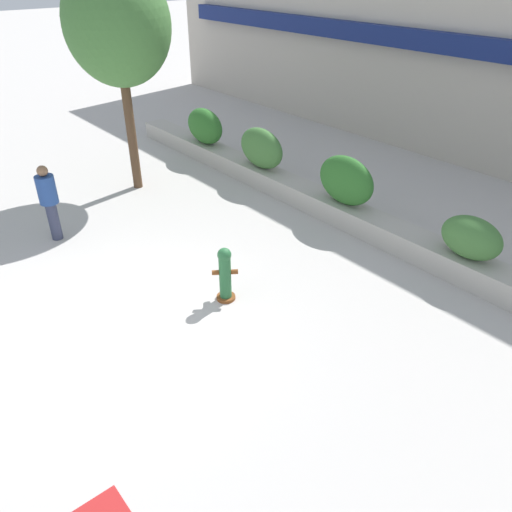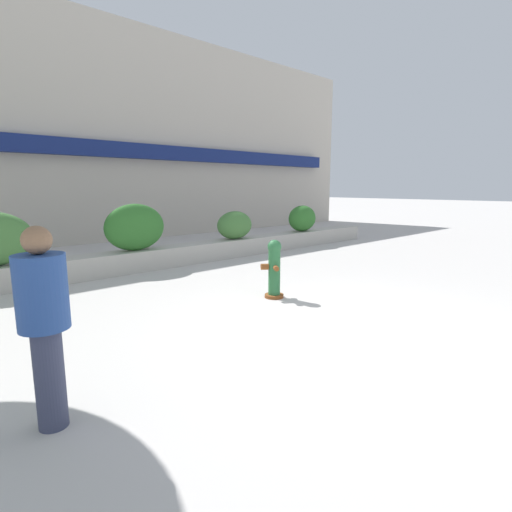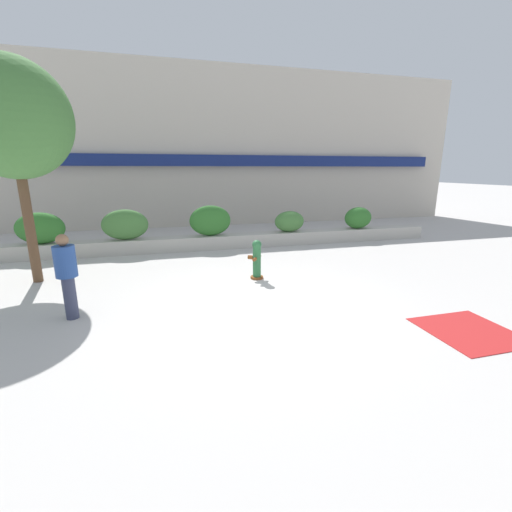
{
  "view_description": "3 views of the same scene",
  "coord_description": "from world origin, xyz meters",
  "px_view_note": "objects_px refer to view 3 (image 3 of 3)",
  "views": [
    {
      "loc": [
        6.7,
        -2.41,
        5.5
      ],
      "look_at": [
        0.47,
        2.79,
        0.58
      ],
      "focal_mm": 35.0,
      "sensor_mm": 36.0,
      "label": 1
    },
    {
      "loc": [
        -4.61,
        -3.02,
        2.03
      ],
      "look_at": [
        0.79,
        2.74,
        0.66
      ],
      "focal_mm": 28.0,
      "sensor_mm": 36.0,
      "label": 2
    },
    {
      "loc": [
        -1.82,
        -6.71,
        2.93
      ],
      "look_at": [
        0.57,
        2.18,
        0.59
      ],
      "focal_mm": 24.0,
      "sensor_mm": 36.0,
      "label": 3
    }
  ],
  "objects_px": {
    "hedge_bush_0": "(40,228)",
    "pedestrian": "(67,271)",
    "hedge_bush_1": "(125,225)",
    "hedge_bush_2": "(210,221)",
    "fire_hydrant": "(257,259)",
    "street_tree": "(12,119)",
    "hedge_bush_4": "(358,218)",
    "hedge_bush_3": "(289,221)"
  },
  "relations": [
    {
      "from": "hedge_bush_2",
      "to": "hedge_bush_3",
      "type": "bearing_deg",
      "value": 0.0
    },
    {
      "from": "hedge_bush_2",
      "to": "hedge_bush_4",
      "type": "relative_size",
      "value": 1.29
    },
    {
      "from": "hedge_bush_3",
      "to": "hedge_bush_0",
      "type": "bearing_deg",
      "value": 180.0
    },
    {
      "from": "fire_hydrant",
      "to": "pedestrian",
      "type": "height_order",
      "value": "pedestrian"
    },
    {
      "from": "street_tree",
      "to": "pedestrian",
      "type": "height_order",
      "value": "street_tree"
    },
    {
      "from": "hedge_bush_4",
      "to": "fire_hydrant",
      "type": "distance_m",
      "value": 6.82
    },
    {
      "from": "hedge_bush_1",
      "to": "hedge_bush_2",
      "type": "relative_size",
      "value": 1.03
    },
    {
      "from": "fire_hydrant",
      "to": "hedge_bush_1",
      "type": "bearing_deg",
      "value": 132.82
    },
    {
      "from": "hedge_bush_4",
      "to": "fire_hydrant",
      "type": "bearing_deg",
      "value": -143.94
    },
    {
      "from": "hedge_bush_2",
      "to": "pedestrian",
      "type": "bearing_deg",
      "value": -122.75
    },
    {
      "from": "hedge_bush_1",
      "to": "fire_hydrant",
      "type": "height_order",
      "value": "hedge_bush_1"
    },
    {
      "from": "hedge_bush_0",
      "to": "hedge_bush_2",
      "type": "bearing_deg",
      "value": 0.0
    },
    {
      "from": "hedge_bush_4",
      "to": "fire_hydrant",
      "type": "xyz_separation_m",
      "value": [
        -5.5,
        -4.01,
        -0.39
      ]
    },
    {
      "from": "hedge_bush_4",
      "to": "pedestrian",
      "type": "xyz_separation_m",
      "value": [
        -9.79,
        -5.55,
        0.04
      ]
    },
    {
      "from": "hedge_bush_1",
      "to": "street_tree",
      "type": "bearing_deg",
      "value": -126.62
    },
    {
      "from": "hedge_bush_1",
      "to": "street_tree",
      "type": "xyz_separation_m",
      "value": [
        -2.03,
        -2.73,
        3.05
      ]
    },
    {
      "from": "hedge_bush_0",
      "to": "hedge_bush_1",
      "type": "relative_size",
      "value": 0.97
    },
    {
      "from": "hedge_bush_1",
      "to": "pedestrian",
      "type": "bearing_deg",
      "value": -95.84
    },
    {
      "from": "hedge_bush_2",
      "to": "hedge_bush_3",
      "type": "height_order",
      "value": "hedge_bush_2"
    },
    {
      "from": "hedge_bush_2",
      "to": "hedge_bush_1",
      "type": "bearing_deg",
      "value": 180.0
    },
    {
      "from": "hedge_bush_4",
      "to": "street_tree",
      "type": "relative_size",
      "value": 0.21
    },
    {
      "from": "hedge_bush_1",
      "to": "pedestrian",
      "type": "distance_m",
      "value": 5.58
    },
    {
      "from": "hedge_bush_3",
      "to": "hedge_bush_4",
      "type": "bearing_deg",
      "value": 0.0
    },
    {
      "from": "hedge_bush_4",
      "to": "pedestrian",
      "type": "bearing_deg",
      "value": -150.45
    },
    {
      "from": "hedge_bush_1",
      "to": "hedge_bush_2",
      "type": "bearing_deg",
      "value": 0.0
    },
    {
      "from": "hedge_bush_2",
      "to": "fire_hydrant",
      "type": "distance_m",
      "value": 4.1
    },
    {
      "from": "street_tree",
      "to": "pedestrian",
      "type": "bearing_deg",
      "value": -62.55
    },
    {
      "from": "hedge_bush_1",
      "to": "street_tree",
      "type": "distance_m",
      "value": 4.57
    },
    {
      "from": "hedge_bush_0",
      "to": "pedestrian",
      "type": "distance_m",
      "value": 5.93
    },
    {
      "from": "hedge_bush_1",
      "to": "hedge_bush_0",
      "type": "bearing_deg",
      "value": 180.0
    },
    {
      "from": "fire_hydrant",
      "to": "street_tree",
      "type": "height_order",
      "value": "street_tree"
    },
    {
      "from": "hedge_bush_1",
      "to": "hedge_bush_3",
      "type": "xyz_separation_m",
      "value": [
        6.15,
        0.0,
        -0.12
      ]
    },
    {
      "from": "hedge_bush_4",
      "to": "hedge_bush_3",
      "type": "bearing_deg",
      "value": 180.0
    },
    {
      "from": "hedge_bush_0",
      "to": "fire_hydrant",
      "type": "bearing_deg",
      "value": -32.17
    },
    {
      "from": "hedge_bush_2",
      "to": "fire_hydrant",
      "type": "relative_size",
      "value": 1.42
    },
    {
      "from": "street_tree",
      "to": "fire_hydrant",
      "type": "bearing_deg",
      "value": -12.53
    },
    {
      "from": "hedge_bush_2",
      "to": "hedge_bush_4",
      "type": "bearing_deg",
      "value": 0.0
    },
    {
      "from": "fire_hydrant",
      "to": "hedge_bush_3",
      "type": "bearing_deg",
      "value": 58.71
    },
    {
      "from": "fire_hydrant",
      "to": "pedestrian",
      "type": "xyz_separation_m",
      "value": [
        -4.28,
        -1.54,
        0.44
      ]
    },
    {
      "from": "hedge_bush_2",
      "to": "street_tree",
      "type": "bearing_deg",
      "value": -151.51
    },
    {
      "from": "street_tree",
      "to": "hedge_bush_4",
      "type": "bearing_deg",
      "value": 13.65
    },
    {
      "from": "hedge_bush_1",
      "to": "hedge_bush_2",
      "type": "xyz_separation_m",
      "value": [
        3.0,
        0.0,
        0.03
      ]
    }
  ]
}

